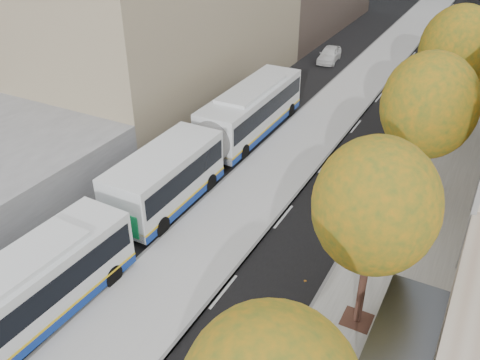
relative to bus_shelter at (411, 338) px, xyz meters
The scene contains 8 objects.
bus_platform 25.96m from the bus_shelter, 111.69° to the left, with size 4.25×150.00×0.15m, color silver.
sidewalk 24.19m from the bus_shelter, 93.72° to the left, with size 4.75×150.00×0.08m, color gray.
bus_shelter is the anchor object (origin of this frame).
tree_c 4.23m from the bus_shelter, 135.67° to the left, with size 4.20×4.20×7.28m.
tree_d 11.70m from the bus_shelter, 100.71° to the left, with size 4.40×4.40×7.60m.
tree_e 20.45m from the bus_shelter, 95.95° to the left, with size 4.60×4.60×7.92m.
bus_far 16.88m from the bus_shelter, 140.60° to the left, with size 2.83×18.15×3.02m.
distant_car 34.36m from the bus_shelter, 113.50° to the left, with size 1.60×3.97×1.35m, color silver.
Camera 1 is at (6.18, -1.21, 14.50)m, focal length 38.00 mm.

